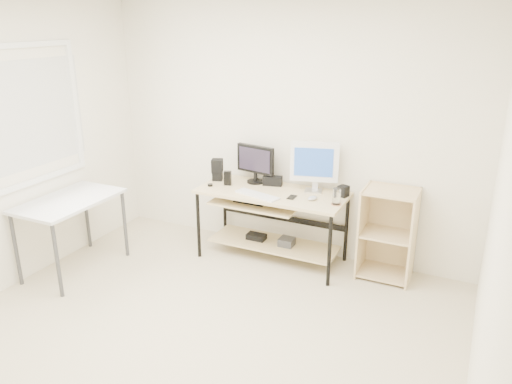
{
  "coord_description": "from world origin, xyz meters",
  "views": [
    {
      "loc": [
        1.89,
        -2.69,
        2.41
      ],
      "look_at": [
        -0.01,
        1.3,
        0.85
      ],
      "focal_mm": 35.0,
      "sensor_mm": 36.0,
      "label": 1
    }
  ],
  "objects_px": {
    "shelf_unit": "(388,232)",
    "audio_controller": "(228,178)",
    "desk": "(270,210)",
    "white_imac": "(314,163)",
    "black_monitor": "(255,162)",
    "side_table": "(70,207)"
  },
  "relations": [
    {
      "from": "shelf_unit",
      "to": "audio_controller",
      "type": "bearing_deg",
      "value": -173.84
    },
    {
      "from": "audio_controller",
      "to": "shelf_unit",
      "type": "bearing_deg",
      "value": -11.29
    },
    {
      "from": "desk",
      "to": "white_imac",
      "type": "relative_size",
      "value": 2.93
    },
    {
      "from": "black_monitor",
      "to": "audio_controller",
      "type": "relative_size",
      "value": 2.94
    },
    {
      "from": "shelf_unit",
      "to": "black_monitor",
      "type": "relative_size",
      "value": 2.05
    },
    {
      "from": "desk",
      "to": "black_monitor",
      "type": "xyz_separation_m",
      "value": [
        -0.25,
        0.18,
        0.44
      ]
    },
    {
      "from": "black_monitor",
      "to": "shelf_unit",
      "type": "bearing_deg",
      "value": 8.75
    },
    {
      "from": "black_monitor",
      "to": "white_imac",
      "type": "xyz_separation_m",
      "value": [
        0.65,
        -0.01,
        0.07
      ]
    },
    {
      "from": "white_imac",
      "to": "black_monitor",
      "type": "bearing_deg",
      "value": 164.42
    },
    {
      "from": "white_imac",
      "to": "desk",
      "type": "bearing_deg",
      "value": -171.71
    },
    {
      "from": "side_table",
      "to": "audio_controller",
      "type": "relative_size",
      "value": 6.69
    },
    {
      "from": "shelf_unit",
      "to": "black_monitor",
      "type": "xyz_separation_m",
      "value": [
        -1.43,
        0.02,
        0.53
      ]
    },
    {
      "from": "desk",
      "to": "side_table",
      "type": "height_order",
      "value": "same"
    },
    {
      "from": "white_imac",
      "to": "audio_controller",
      "type": "distance_m",
      "value": 0.92
    },
    {
      "from": "shelf_unit",
      "to": "side_table",
      "type": "bearing_deg",
      "value": -156.67
    },
    {
      "from": "desk",
      "to": "audio_controller",
      "type": "bearing_deg",
      "value": -177.88
    },
    {
      "from": "black_monitor",
      "to": "audio_controller",
      "type": "height_order",
      "value": "black_monitor"
    },
    {
      "from": "side_table",
      "to": "black_monitor",
      "type": "distance_m",
      "value": 1.9
    },
    {
      "from": "desk",
      "to": "side_table",
      "type": "relative_size",
      "value": 1.5
    },
    {
      "from": "side_table",
      "to": "white_imac",
      "type": "xyz_separation_m",
      "value": [
        2.06,
        1.23,
        0.37
      ]
    },
    {
      "from": "shelf_unit",
      "to": "black_monitor",
      "type": "distance_m",
      "value": 1.52
    },
    {
      "from": "desk",
      "to": "black_monitor",
      "type": "height_order",
      "value": "black_monitor"
    }
  ]
}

